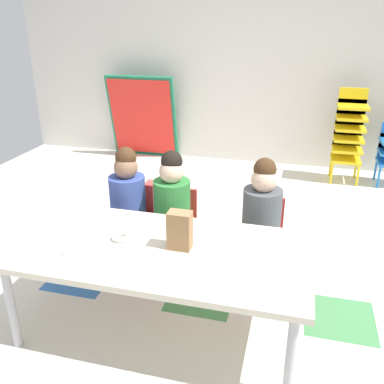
% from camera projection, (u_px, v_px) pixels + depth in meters
% --- Properties ---
extents(ground_plane, '(6.27, 5.17, 0.02)m').
position_uv_depth(ground_plane, '(215.00, 263.00, 3.27)').
color(ground_plane, silver).
extents(back_wall, '(6.27, 0.10, 2.69)m').
position_uv_depth(back_wall, '(261.00, 54.00, 5.06)').
color(back_wall, beige).
rests_on(back_wall, ground_plane).
extents(craft_table, '(1.68, 0.83, 0.56)m').
position_uv_depth(craft_table, '(160.00, 254.00, 2.39)').
color(craft_table, beige).
rests_on(craft_table, ground_plane).
extents(seated_child_near_camera, '(0.32, 0.32, 0.92)m').
position_uv_depth(seated_child_near_camera, '(128.00, 196.00, 3.06)').
color(seated_child_near_camera, red).
rests_on(seated_child_near_camera, ground_plane).
extents(seated_child_middle_seat, '(0.32, 0.32, 0.92)m').
position_uv_depth(seated_child_middle_seat, '(172.00, 201.00, 2.98)').
color(seated_child_middle_seat, red).
rests_on(seated_child_middle_seat, ground_plane).
extents(seated_child_far_right, '(0.33, 0.33, 0.92)m').
position_uv_depth(seated_child_far_right, '(262.00, 211.00, 2.83)').
color(seated_child_far_right, red).
rests_on(seated_child_far_right, ground_plane).
extents(kid_chair_yellow_stack, '(0.32, 0.30, 1.04)m').
position_uv_depth(kid_chair_yellow_stack, '(349.00, 131.00, 4.70)').
color(kid_chair_yellow_stack, yellow).
rests_on(kid_chair_yellow_stack, ground_plane).
extents(folded_activity_table, '(0.90, 0.29, 1.09)m').
position_uv_depth(folded_activity_table, '(143.00, 117.00, 5.54)').
color(folded_activity_table, '#19724C').
rests_on(folded_activity_table, ground_plane).
extents(paper_bag_brown, '(0.13, 0.09, 0.22)m').
position_uv_depth(paper_bag_brown, '(180.00, 230.00, 2.33)').
color(paper_bag_brown, '#9E754C').
rests_on(paper_bag_brown, craft_table).
extents(paper_plate_near_edge, '(0.18, 0.18, 0.01)m').
position_uv_depth(paper_plate_near_edge, '(121.00, 239.00, 2.45)').
color(paper_plate_near_edge, white).
rests_on(paper_plate_near_edge, craft_table).
extents(paper_plate_center_table, '(0.18, 0.18, 0.01)m').
position_uv_depth(paper_plate_center_table, '(77.00, 249.00, 2.35)').
color(paper_plate_center_table, white).
rests_on(paper_plate_center_table, craft_table).
extents(donut_powdered_on_plate, '(0.12, 0.12, 0.03)m').
position_uv_depth(donut_powdered_on_plate, '(121.00, 236.00, 2.44)').
color(donut_powdered_on_plate, white).
rests_on(donut_powdered_on_plate, craft_table).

